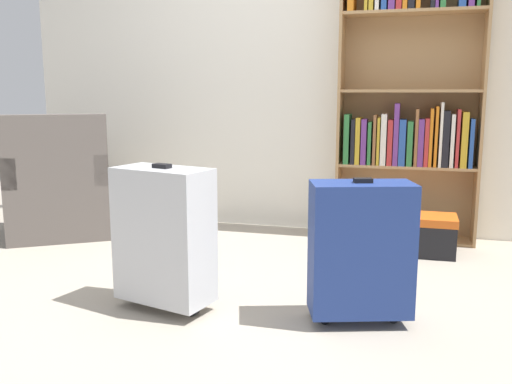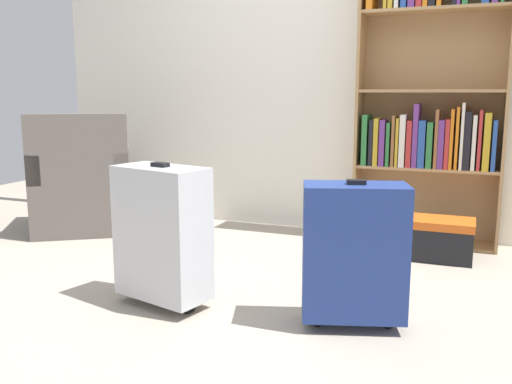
{
  "view_description": "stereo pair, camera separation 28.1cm",
  "coord_description": "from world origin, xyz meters",
  "px_view_note": "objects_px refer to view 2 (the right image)",
  "views": [
    {
      "loc": [
        0.83,
        -2.55,
        1.05
      ],
      "look_at": [
        0.08,
        0.12,
        0.55
      ],
      "focal_mm": 39.01,
      "sensor_mm": 36.0,
      "label": 1
    },
    {
      "loc": [
        1.1,
        -2.46,
        1.05
      ],
      "look_at": [
        0.08,
        0.12,
        0.55
      ],
      "focal_mm": 39.01,
      "sensor_mm": 36.0,
      "label": 2
    }
  ],
  "objects_px": {
    "armchair": "(83,189)",
    "suitcase_silver": "(162,232)",
    "storage_box": "(442,238)",
    "mug": "(145,225)",
    "bookshelf": "(431,82)",
    "suitcase_navy_blue": "(354,252)"
  },
  "relations": [
    {
      "from": "mug",
      "to": "storage_box",
      "type": "bearing_deg",
      "value": 2.3
    },
    {
      "from": "armchair",
      "to": "suitcase_navy_blue",
      "type": "xyz_separation_m",
      "value": [
        2.3,
        -1.03,
        0.03
      ]
    },
    {
      "from": "bookshelf",
      "to": "suitcase_silver",
      "type": "height_order",
      "value": "bookshelf"
    },
    {
      "from": "bookshelf",
      "to": "storage_box",
      "type": "distance_m",
      "value": 1.06
    },
    {
      "from": "bookshelf",
      "to": "suitcase_navy_blue",
      "type": "distance_m",
      "value": 1.78
    },
    {
      "from": "bookshelf",
      "to": "armchair",
      "type": "xyz_separation_m",
      "value": [
        -2.46,
        -0.57,
        -0.8
      ]
    },
    {
      "from": "suitcase_silver",
      "to": "suitcase_navy_blue",
      "type": "bearing_deg",
      "value": 5.5
    },
    {
      "from": "bookshelf",
      "to": "storage_box",
      "type": "bearing_deg",
      "value": -68.37
    },
    {
      "from": "storage_box",
      "to": "suitcase_navy_blue",
      "type": "xyz_separation_m",
      "value": [
        -0.31,
        -1.23,
        0.21
      ]
    },
    {
      "from": "bookshelf",
      "to": "mug",
      "type": "relative_size",
      "value": 17.45
    },
    {
      "from": "mug",
      "to": "suitcase_silver",
      "type": "distance_m",
      "value": 1.57
    },
    {
      "from": "mug",
      "to": "storage_box",
      "type": "height_order",
      "value": "storage_box"
    },
    {
      "from": "armchair",
      "to": "suitcase_silver",
      "type": "bearing_deg",
      "value": -39.28
    },
    {
      "from": "storage_box",
      "to": "bookshelf",
      "type": "bearing_deg",
      "value": 111.63
    },
    {
      "from": "mug",
      "to": "suitcase_navy_blue",
      "type": "bearing_deg",
      "value": -32.05
    },
    {
      "from": "armchair",
      "to": "suitcase_silver",
      "type": "xyz_separation_m",
      "value": [
        1.37,
        -1.12,
        0.06
      ]
    },
    {
      "from": "storage_box",
      "to": "suitcase_silver",
      "type": "distance_m",
      "value": 1.83
    },
    {
      "from": "armchair",
      "to": "suitcase_silver",
      "type": "relative_size",
      "value": 1.35
    },
    {
      "from": "armchair",
      "to": "storage_box",
      "type": "bearing_deg",
      "value": 4.4
    },
    {
      "from": "suitcase_silver",
      "to": "mug",
      "type": "bearing_deg",
      "value": 126.19
    },
    {
      "from": "storage_box",
      "to": "suitcase_silver",
      "type": "height_order",
      "value": "suitcase_silver"
    },
    {
      "from": "suitcase_navy_blue",
      "to": "armchair",
      "type": "bearing_deg",
      "value": 155.82
    }
  ]
}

